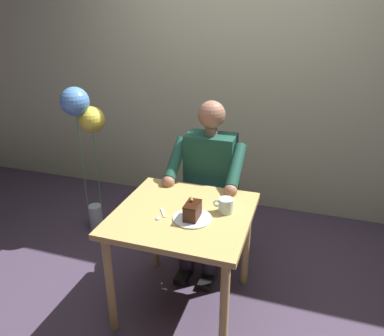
{
  "coord_description": "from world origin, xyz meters",
  "views": [
    {
      "loc": [
        -0.65,
        1.82,
        1.82
      ],
      "look_at": [
        -0.02,
        -0.1,
        0.96
      ],
      "focal_mm": 34.28,
      "sensor_mm": 36.0,
      "label": 1
    }
  ],
  "objects_px": {
    "balloon_display": "(85,125)",
    "dining_table": "(183,226)",
    "cake_slice": "(192,210)",
    "coffee_cup": "(226,205)",
    "seated_person": "(207,184)",
    "chair": "(213,194)",
    "dessert_spoon": "(160,216)"
  },
  "relations": [
    {
      "from": "chair",
      "to": "coffee_cup",
      "type": "height_order",
      "value": "chair"
    },
    {
      "from": "seated_person",
      "to": "coffee_cup",
      "type": "relative_size",
      "value": 10.05
    },
    {
      "from": "seated_person",
      "to": "coffee_cup",
      "type": "xyz_separation_m",
      "value": [
        -0.24,
        0.47,
        0.11
      ]
    },
    {
      "from": "chair",
      "to": "cake_slice",
      "type": "xyz_separation_m",
      "value": [
        -0.08,
        0.78,
        0.28
      ]
    },
    {
      "from": "dining_table",
      "to": "balloon_display",
      "type": "distance_m",
      "value": 1.3
    },
    {
      "from": "cake_slice",
      "to": "dessert_spoon",
      "type": "distance_m",
      "value": 0.2
    },
    {
      "from": "dining_table",
      "to": "dessert_spoon",
      "type": "bearing_deg",
      "value": 39.42
    },
    {
      "from": "chair",
      "to": "balloon_display",
      "type": "relative_size",
      "value": 0.69
    },
    {
      "from": "cake_slice",
      "to": "coffee_cup",
      "type": "distance_m",
      "value": 0.22
    },
    {
      "from": "cake_slice",
      "to": "balloon_display",
      "type": "distance_m",
      "value": 1.37
    },
    {
      "from": "balloon_display",
      "to": "dining_table",
      "type": "bearing_deg",
      "value": 148.97
    },
    {
      "from": "seated_person",
      "to": "coffee_cup",
      "type": "bearing_deg",
      "value": 117.52
    },
    {
      "from": "coffee_cup",
      "to": "balloon_display",
      "type": "relative_size",
      "value": 0.1
    },
    {
      "from": "chair",
      "to": "cake_slice",
      "type": "height_order",
      "value": "chair"
    },
    {
      "from": "coffee_cup",
      "to": "balloon_display",
      "type": "distance_m",
      "value": 1.45
    },
    {
      "from": "dining_table",
      "to": "seated_person",
      "type": "distance_m",
      "value": 0.55
    },
    {
      "from": "seated_person",
      "to": "dessert_spoon",
      "type": "height_order",
      "value": "seated_person"
    },
    {
      "from": "seated_person",
      "to": "cake_slice",
      "type": "xyz_separation_m",
      "value": [
        -0.08,
        0.61,
        0.12
      ]
    },
    {
      "from": "seated_person",
      "to": "balloon_display",
      "type": "relative_size",
      "value": 0.97
    },
    {
      "from": "dining_table",
      "to": "cake_slice",
      "type": "distance_m",
      "value": 0.19
    },
    {
      "from": "dining_table",
      "to": "seated_person",
      "type": "relative_size",
      "value": 0.65
    },
    {
      "from": "dining_table",
      "to": "chair",
      "type": "bearing_deg",
      "value": -90.0
    },
    {
      "from": "balloon_display",
      "to": "coffee_cup",
      "type": "bearing_deg",
      "value": 156.65
    },
    {
      "from": "dessert_spoon",
      "to": "balloon_display",
      "type": "bearing_deg",
      "value": -37.44
    },
    {
      "from": "seated_person",
      "to": "dessert_spoon",
      "type": "distance_m",
      "value": 0.65
    },
    {
      "from": "coffee_cup",
      "to": "dining_table",
      "type": "bearing_deg",
      "value": 17.67
    },
    {
      "from": "chair",
      "to": "balloon_display",
      "type": "xyz_separation_m",
      "value": [
        1.07,
        0.07,
        0.49
      ]
    },
    {
      "from": "seated_person",
      "to": "balloon_display",
      "type": "distance_m",
      "value": 1.13
    },
    {
      "from": "dining_table",
      "to": "balloon_display",
      "type": "xyz_separation_m",
      "value": [
        1.07,
        -0.65,
        0.36
      ]
    },
    {
      "from": "seated_person",
      "to": "dessert_spoon",
      "type": "relative_size",
      "value": 9.16
    },
    {
      "from": "cake_slice",
      "to": "seated_person",
      "type": "bearing_deg",
      "value": -82.51
    },
    {
      "from": "seated_person",
      "to": "cake_slice",
      "type": "relative_size",
      "value": 9.52
    }
  ]
}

